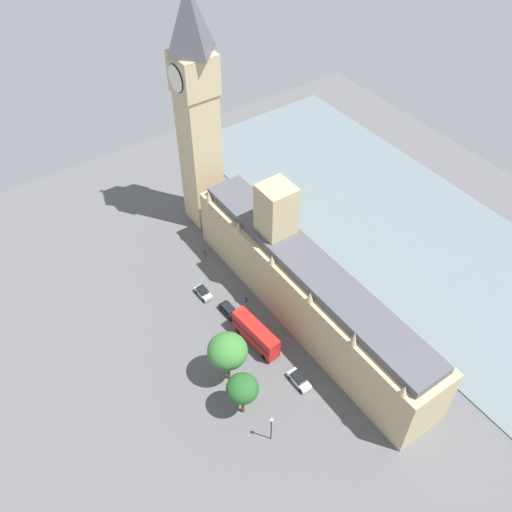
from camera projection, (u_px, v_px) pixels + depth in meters
The scene contains 13 objects.
ground_plane at pixel (298, 320), 104.30m from camera, with size 141.69×141.69×0.00m, color #565659.
river_thames at pixel (426, 247), 118.14m from camera, with size 42.87×127.52×0.25m, color slate.
parliament_building at pixel (306, 287), 100.47m from camera, with size 10.27×58.75×23.95m.
clock_tower at pixel (197, 112), 106.77m from camera, with size 7.53×7.53×51.17m.
car_silver_leading at pixel (203, 292), 108.11m from camera, with size 1.92×4.16×1.74m.
car_black_midblock at pixel (229, 310), 104.93m from camera, with size 2.09×4.73×1.74m.
double_decker_bus_trailing at pixel (256, 334), 98.86m from camera, with size 3.36×10.67×4.75m.
car_white_near_tower at pixel (299, 380), 94.18m from camera, with size 1.98×4.62×1.74m.
pedestrian_corner at pixel (246, 299), 107.18m from camera, with size 0.55×0.63×1.55m.
pedestrian_far_end at pixel (204, 252), 116.33m from camera, with size 0.54×0.62×1.49m.
plane_tree_opposite_hall at pixel (227, 351), 89.86m from camera, with size 6.64×6.64×10.75m.
plane_tree_kerbside at pixel (242, 389), 86.13m from camera, with size 5.19×5.19×9.13m.
street_lamp_by_river_gate at pixel (271, 425), 84.52m from camera, with size 0.56×0.56×6.21m.
Camera 1 is at (43.82, 48.86, 82.36)m, focal length 38.95 mm.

